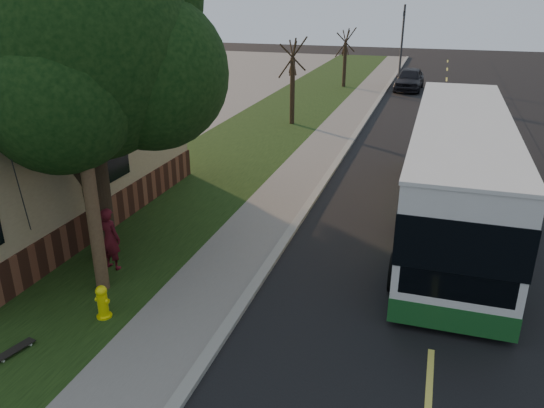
% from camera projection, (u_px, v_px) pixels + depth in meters
% --- Properties ---
extents(ground, '(120.00, 120.00, 0.00)m').
position_uv_depth(ground, '(219.00, 342.00, 10.43)').
color(ground, black).
rests_on(ground, ground).
extents(road, '(8.00, 80.00, 0.01)m').
position_uv_depth(road, '(440.00, 192.00, 18.16)').
color(road, black).
rests_on(road, ground).
extents(curb, '(0.25, 80.00, 0.12)m').
position_uv_depth(curb, '(326.00, 179.00, 19.25)').
color(curb, gray).
rests_on(curb, ground).
extents(sidewalk, '(2.00, 80.00, 0.08)m').
position_uv_depth(sidewalk, '(299.00, 177.00, 19.54)').
color(sidewalk, slate).
rests_on(sidewalk, ground).
extents(grass_verge, '(5.00, 80.00, 0.07)m').
position_uv_depth(grass_verge, '(212.00, 168.00, 20.52)').
color(grass_verge, black).
rests_on(grass_verge, ground).
extents(building_lot, '(15.00, 80.00, 0.04)m').
position_uv_depth(building_lot, '(3.00, 147.00, 23.31)').
color(building_lot, slate).
rests_on(building_lot, ground).
extents(fire_hydrant, '(0.32, 0.32, 0.74)m').
position_uv_depth(fire_hydrant, '(103.00, 302.00, 10.99)').
color(fire_hydrant, yellow).
rests_on(fire_hydrant, grass_verge).
extents(utility_pole, '(2.86, 3.21, 9.07)m').
position_uv_depth(utility_pole, '(76.00, 88.00, 10.50)').
color(utility_pole, '#473321').
rests_on(utility_pole, ground).
extents(leafy_tree, '(6.30, 6.00, 7.80)m').
position_uv_depth(leafy_tree, '(86.00, 51.00, 12.00)').
color(leafy_tree, black).
rests_on(leafy_tree, grass_verge).
extents(bare_tree_near, '(1.38, 1.21, 4.31)m').
position_uv_depth(bare_tree_near, '(292.00, 82.00, 26.52)').
color(bare_tree_near, black).
rests_on(bare_tree_near, grass_verge).
extents(bare_tree_far, '(1.38, 1.21, 4.03)m').
position_uv_depth(bare_tree_far, '(345.00, 59.00, 37.05)').
color(bare_tree_far, black).
rests_on(bare_tree_far, grass_verge).
extents(traffic_signal, '(0.18, 0.22, 5.50)m').
position_uv_depth(traffic_signal, '(402.00, 38.00, 39.18)').
color(traffic_signal, '#2D2D30').
rests_on(traffic_signal, ground).
extents(transit_bus, '(2.73, 11.83, 3.20)m').
position_uv_depth(transit_bus, '(457.00, 169.00, 15.08)').
color(transit_bus, silver).
rests_on(transit_bus, ground).
extents(skateboarder, '(0.63, 0.46, 1.59)m').
position_uv_depth(skateboarder, '(110.00, 239.00, 12.80)').
color(skateboarder, '#4C0F17').
rests_on(skateboarder, grass_verge).
extents(skateboard_main, '(0.40, 0.84, 0.08)m').
position_uv_depth(skateboard_main, '(14.00, 351.00, 9.99)').
color(skateboard_main, black).
rests_on(skateboard_main, grass_verge).
extents(dumpster, '(1.57, 1.31, 1.28)m').
position_uv_depth(dumpster, '(68.00, 156.00, 19.86)').
color(dumpster, black).
rests_on(dumpster, building_lot).
extents(distant_car, '(1.94, 4.46, 1.50)m').
position_uv_depth(distant_car, '(409.00, 79.00, 36.58)').
color(distant_car, black).
rests_on(distant_car, ground).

